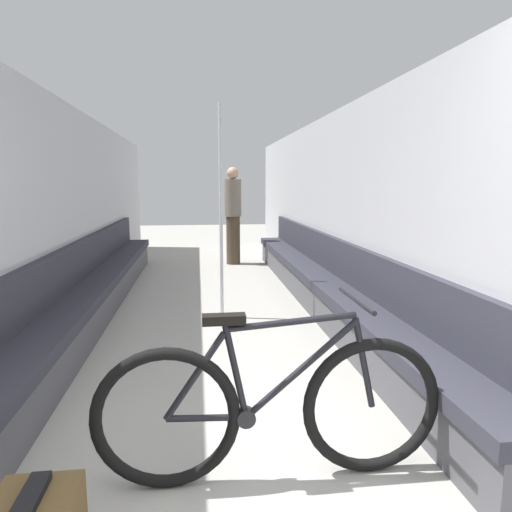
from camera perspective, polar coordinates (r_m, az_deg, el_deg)
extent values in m
cube|color=#B2B2B7|center=(5.23, -22.45, 5.00)|extent=(0.10, 11.20, 2.26)
cube|color=#B2B2B7|center=(5.30, 10.70, 5.58)|extent=(0.10, 11.20, 2.26)
cube|color=#4C4C51|center=(5.29, -19.23, -5.45)|extent=(0.34, 6.95, 0.32)
cube|color=#2D2D38|center=(5.24, -19.35, -3.21)|extent=(0.41, 6.95, 0.10)
cube|color=#2D2D38|center=(5.23, -21.30, -0.52)|extent=(0.07, 6.95, 0.41)
cube|color=#4C4C51|center=(5.35, 7.90, -4.85)|extent=(0.34, 6.95, 0.32)
cube|color=#2D2D38|center=(5.30, 7.95, -2.64)|extent=(0.41, 6.95, 0.10)
cube|color=#2D2D38|center=(5.30, 9.76, 0.10)|extent=(0.07, 6.95, 0.41)
torus|color=black|center=(2.30, -11.17, -19.34)|extent=(0.70, 0.06, 0.70)
torus|color=black|center=(2.45, 14.27, -17.69)|extent=(0.70, 0.06, 0.70)
cylinder|color=black|center=(2.30, -6.20, -19.48)|extent=(0.38, 0.03, 0.05)
cylinder|color=black|center=(2.21, -7.65, -14.67)|extent=(0.30, 0.03, 0.42)
cylinder|color=black|center=(2.21, -2.62, -13.96)|extent=(0.13, 0.03, 0.50)
cylinder|color=black|center=(2.26, 5.59, -13.95)|extent=(0.55, 0.03, 0.48)
cylinder|color=black|center=(2.16, 4.38, -8.23)|extent=(0.63, 0.03, 0.08)
cylinder|color=black|center=(2.34, 13.32, -12.87)|extent=(0.13, 0.03, 0.46)
cylinder|color=black|center=(2.32, -1.26, -19.49)|extent=(0.09, 0.06, 0.09)
cube|color=black|center=(2.12, -4.03, -7.90)|extent=(0.20, 0.07, 0.04)
cylinder|color=black|center=(2.22, 12.40, -5.41)|extent=(0.02, 0.46, 0.02)
cylinder|color=gray|center=(5.01, -4.25, -7.59)|extent=(0.08, 0.08, 0.01)
cylinder|color=silver|center=(4.81, -4.41, 5.25)|extent=(0.04, 0.04, 2.24)
cylinder|color=#473828|center=(8.21, -2.87, 1.99)|extent=(0.25, 0.25, 0.86)
cylinder|color=#756B5B|center=(8.15, -2.91, 7.27)|extent=(0.30, 0.30, 0.65)
sphere|color=tan|center=(8.14, -2.93, 10.31)|extent=(0.21, 0.21, 0.21)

